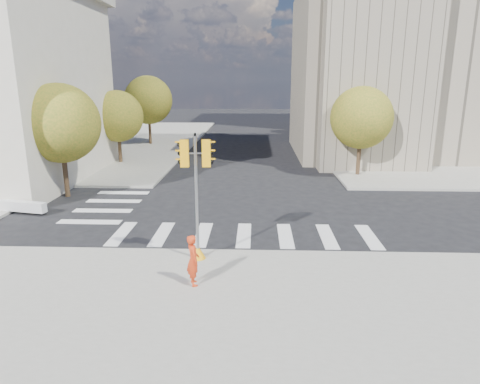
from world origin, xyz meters
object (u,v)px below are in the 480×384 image
(lamp_far, at_px, (327,98))
(traffic_signal, at_px, (197,207))
(lamp_near, at_px, (356,106))
(photographer, at_px, (193,260))

(lamp_far, height_order, traffic_signal, lamp_far)
(lamp_near, relative_size, traffic_signal, 1.75)
(lamp_near, bearing_deg, traffic_signal, -117.24)
(lamp_near, relative_size, photographer, 4.82)
(traffic_signal, xyz_separation_m, photographer, (0.14, -2.08, -1.13))
(lamp_far, height_order, photographer, lamp_far)
(photographer, bearing_deg, lamp_far, -35.27)
(lamp_near, relative_size, lamp_far, 1.00)
(lamp_far, bearing_deg, traffic_signal, -106.47)
(traffic_signal, distance_m, photographer, 2.37)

